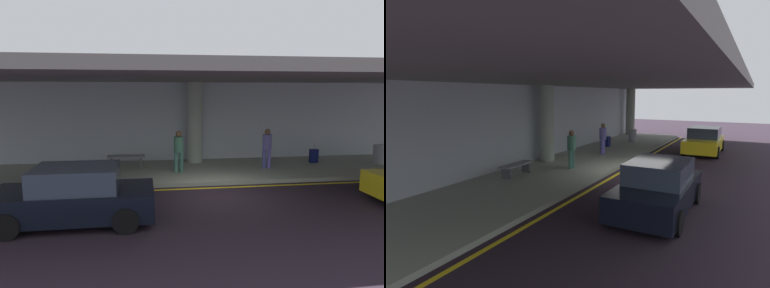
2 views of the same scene
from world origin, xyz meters
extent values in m
plane|color=#271D27|center=(0.00, 0.00, 0.00)|extent=(60.00, 60.00, 0.00)
cube|color=gray|center=(0.00, 3.10, 0.07)|extent=(26.00, 4.20, 0.15)
cube|color=yellow|center=(0.00, 0.72, 0.00)|extent=(26.00, 0.14, 0.01)
cylinder|color=gray|center=(0.00, 4.59, 1.97)|extent=(0.71, 0.71, 3.65)
cube|color=slate|center=(0.00, 2.60, 3.95)|extent=(28.00, 13.20, 0.30)
cube|color=#ACB7BE|center=(0.00, 5.35, 1.90)|extent=(26.00, 0.30, 3.80)
cube|color=black|center=(-4.13, -1.97, 0.55)|extent=(4.10, 1.80, 0.70)
cube|color=#2D3847|center=(-4.03, -1.97, 1.20)|extent=(2.10, 1.60, 0.60)
cylinder|color=black|center=(-2.78, -1.12, 0.32)|extent=(0.64, 0.22, 0.64)
cylinder|color=black|center=(-2.78, -2.82, 0.32)|extent=(0.64, 0.22, 0.64)
cylinder|color=black|center=(-5.48, -1.12, 0.32)|extent=(0.64, 0.22, 0.64)
cylinder|color=black|center=(-5.48, -2.82, 0.32)|extent=(0.64, 0.22, 0.64)
cylinder|color=black|center=(5.31, -0.92, 0.32)|extent=(0.64, 0.22, 0.64)
cylinder|color=#4A4B91|center=(2.72, 2.88, 0.56)|extent=(0.16, 0.16, 0.82)
cylinder|color=#6155A5|center=(2.94, 2.88, 0.56)|extent=(0.16, 0.16, 0.82)
cylinder|color=#545496|center=(2.83, 2.88, 1.28)|extent=(0.38, 0.38, 0.62)
sphere|color=brown|center=(2.83, 2.88, 1.71)|extent=(0.24, 0.24, 0.24)
cylinder|color=#3E705E|center=(-1.05, 2.68, 0.56)|extent=(0.16, 0.16, 0.82)
cylinder|color=#366356|center=(-0.83, 2.68, 0.56)|extent=(0.16, 0.16, 0.82)
cylinder|color=#366850|center=(-0.94, 2.68, 1.28)|extent=(0.38, 0.38, 0.62)
sphere|color=brown|center=(-0.94, 2.68, 1.71)|extent=(0.24, 0.24, 0.24)
cube|color=#0D144A|center=(5.38, 3.68, 0.46)|extent=(0.36, 0.22, 0.62)
cylinder|color=slate|center=(5.38, 3.68, 0.91)|extent=(0.02, 0.02, 0.28)
cube|color=slate|center=(-3.09, 3.99, 0.60)|extent=(1.60, 0.50, 0.06)
cube|color=#4C4C51|center=(-3.71, 3.99, 0.36)|extent=(0.10, 0.40, 0.42)
cube|color=#4C4C51|center=(-2.47, 3.99, 0.36)|extent=(0.10, 0.40, 0.42)
cylinder|color=gray|center=(8.22, 3.08, 0.57)|extent=(0.56, 0.56, 0.85)
camera|label=1|loc=(-2.29, -10.83, 3.40)|focal=32.11mm
camera|label=2|loc=(-13.29, -4.33, 3.40)|focal=30.87mm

